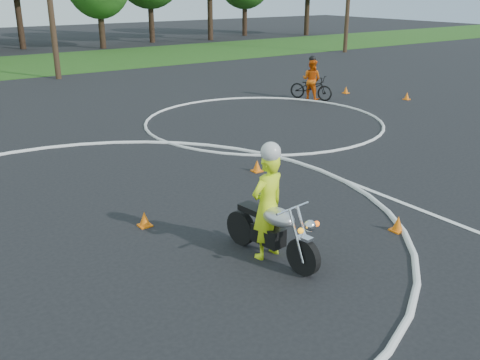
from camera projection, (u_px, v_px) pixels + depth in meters
ground at (158, 302)px, 7.82m from camera, size 120.00×120.00×0.00m
course_markings at (158, 186)px, 12.34m from camera, size 19.05×19.05×0.12m
primary_motorcycle at (273, 230)px, 8.88m from camera, size 0.73×2.08×1.10m
rider_primary_grp at (268, 203)px, 8.83m from camera, size 0.73×0.53×2.04m
rider_second_grp at (311, 84)px, 21.61m from camera, size 1.32×1.95×1.77m
traffic_cones at (257, 172)px, 12.87m from camera, size 22.09×13.49×0.30m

